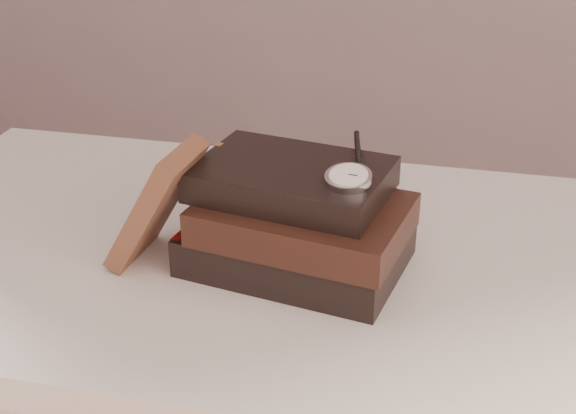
# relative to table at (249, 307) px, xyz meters

# --- Properties ---
(table) EXTENTS (1.00, 0.60, 0.75)m
(table) POSITION_rel_table_xyz_m (0.00, 0.00, 0.00)
(table) COLOR beige
(table) RESTS_ON ground
(book_stack) EXTENTS (0.27, 0.21, 0.12)m
(book_stack) POSITION_rel_table_xyz_m (0.07, -0.03, 0.15)
(book_stack) COLOR black
(book_stack) RESTS_ON table
(journal) EXTENTS (0.11, 0.11, 0.15)m
(journal) POSITION_rel_table_xyz_m (-0.09, -0.06, 0.17)
(journal) COLOR #48281B
(journal) RESTS_ON table
(pocket_watch) EXTENTS (0.06, 0.16, 0.02)m
(pocket_watch) POSITION_rel_table_xyz_m (0.13, -0.05, 0.22)
(pocket_watch) COLOR silver
(pocket_watch) RESTS_ON book_stack
(eyeglasses) EXTENTS (0.12, 0.14, 0.05)m
(eyeglasses) POSITION_rel_table_xyz_m (-0.00, 0.07, 0.16)
(eyeglasses) COLOR silver
(eyeglasses) RESTS_ON book_stack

